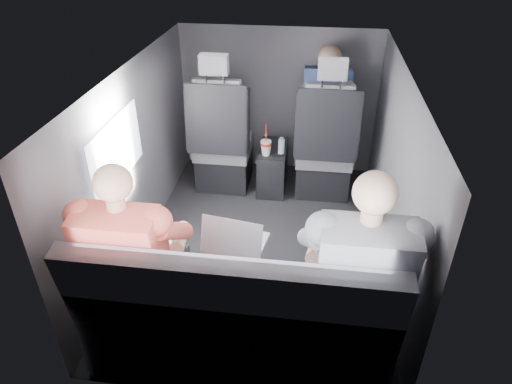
# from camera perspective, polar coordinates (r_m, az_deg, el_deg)

# --- Properties ---
(floor) EXTENTS (2.60, 2.60, 0.00)m
(floor) POSITION_cam_1_polar(r_m,az_deg,el_deg) (3.53, 0.59, -6.67)
(floor) COLOR black
(floor) RESTS_ON ground
(ceiling) EXTENTS (2.60, 2.60, 0.00)m
(ceiling) POSITION_cam_1_polar(r_m,az_deg,el_deg) (2.89, 0.75, 14.74)
(ceiling) COLOR #B2B2AD
(ceiling) RESTS_ON panel_back
(panel_left) EXTENTS (0.02, 2.60, 1.35)m
(panel_left) POSITION_cam_1_polar(r_m,az_deg,el_deg) (3.37, -14.75, 3.83)
(panel_left) COLOR #56565B
(panel_left) RESTS_ON floor
(panel_right) EXTENTS (0.02, 2.60, 1.35)m
(panel_right) POSITION_cam_1_polar(r_m,az_deg,el_deg) (3.19, 16.94, 1.78)
(panel_right) COLOR #56565B
(panel_right) RESTS_ON floor
(panel_front) EXTENTS (1.80, 0.02, 1.35)m
(panel_front) POSITION_cam_1_polar(r_m,az_deg,el_deg) (4.33, 2.81, 11.25)
(panel_front) COLOR #56565B
(panel_front) RESTS_ON floor
(panel_back) EXTENTS (1.80, 0.02, 1.35)m
(panel_back) POSITION_cam_1_polar(r_m,az_deg,el_deg) (2.13, -3.77, -14.18)
(panel_back) COLOR #56565B
(panel_back) RESTS_ON floor
(side_window) EXTENTS (0.02, 0.75, 0.42)m
(side_window) POSITION_cam_1_polar(r_m,az_deg,el_deg) (3.02, -16.93, 4.88)
(side_window) COLOR white
(side_window) RESTS_ON panel_left
(seatbelt) EXTENTS (0.35, 0.11, 0.59)m
(seatbelt) POSITION_cam_1_polar(r_m,az_deg,el_deg) (3.69, 9.02, 9.18)
(seatbelt) COLOR black
(seatbelt) RESTS_ON front_seat_right
(front_seat_left) EXTENTS (0.52, 0.58, 1.26)m
(front_seat_left) POSITION_cam_1_polar(r_m,az_deg,el_deg) (4.08, -4.22, 5.65)
(front_seat_left) COLOR black
(front_seat_left) RESTS_ON floor
(front_seat_right) EXTENTS (0.52, 0.58, 1.26)m
(front_seat_right) POSITION_cam_1_polar(r_m,az_deg,el_deg) (4.01, 8.54, 4.85)
(front_seat_right) COLOR black
(front_seat_right) RESTS_ON floor
(center_console) EXTENTS (0.24, 0.48, 0.41)m
(center_console) POSITION_cam_1_polar(r_m,az_deg,el_deg) (4.15, 2.11, 3.06)
(center_console) COLOR black
(center_console) RESTS_ON floor
(rear_bench) EXTENTS (1.60, 0.57, 0.92)m
(rear_bench) POSITION_cam_1_polar(r_m,az_deg,el_deg) (2.55, -2.43, -16.07)
(rear_bench) COLOR slate
(rear_bench) RESTS_ON floor
(soda_cup) EXTENTS (0.09, 0.09, 0.28)m
(soda_cup) POSITION_cam_1_polar(r_m,az_deg,el_deg) (3.91, 1.26, 5.63)
(soda_cup) COLOR white
(soda_cup) RESTS_ON center_console
(water_bottle) EXTENTS (0.05, 0.05, 0.16)m
(water_bottle) POSITION_cam_1_polar(r_m,az_deg,el_deg) (3.92, 3.19, 5.72)
(water_bottle) COLOR #AACCE7
(water_bottle) RESTS_ON center_console
(laptop_white) EXTENTS (0.40, 0.43, 0.25)m
(laptop_white) POSITION_cam_1_polar(r_m,az_deg,el_deg) (2.62, -13.74, -5.95)
(laptop_white) COLOR white
(laptop_white) RESTS_ON passenger_rear_left
(laptop_silver) EXTENTS (0.37, 0.35, 0.24)m
(laptop_silver) POSITION_cam_1_polar(r_m,az_deg,el_deg) (2.56, -2.72, -6.04)
(laptop_silver) COLOR silver
(laptop_silver) RESTS_ON rear_bench
(laptop_black) EXTENTS (0.41, 0.43, 0.24)m
(laptop_black) POSITION_cam_1_polar(r_m,az_deg,el_deg) (2.49, 12.48, -8.03)
(laptop_black) COLOR black
(laptop_black) RESTS_ON passenger_rear_right
(passenger_rear_left) EXTENTS (0.51, 0.63, 1.24)m
(passenger_rear_left) POSITION_cam_1_polar(r_m,az_deg,el_deg) (2.52, -14.69, -7.78)
(passenger_rear_left) COLOR #2F3034
(passenger_rear_left) RESTS_ON rear_bench
(passenger_rear_right) EXTENTS (0.54, 0.66, 1.29)m
(passenger_rear_right) POSITION_cam_1_polar(r_m,az_deg,el_deg) (2.37, 12.67, -9.89)
(passenger_rear_right) COLOR navy
(passenger_rear_right) RESTS_ON rear_bench
(passenger_front_right) EXTENTS (0.40, 0.40, 0.82)m
(passenger_front_right) POSITION_cam_1_polar(r_m,az_deg,el_deg) (4.10, 8.74, 10.87)
(passenger_front_right) COLOR navy
(passenger_front_right) RESTS_ON front_seat_right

